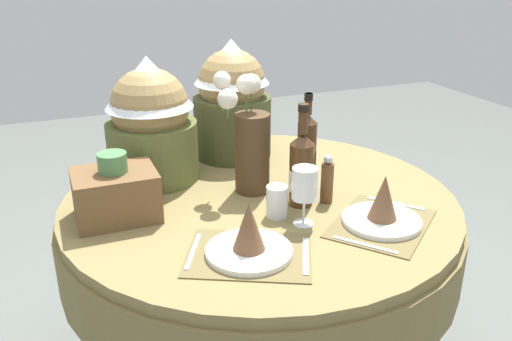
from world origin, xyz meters
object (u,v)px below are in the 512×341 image
Objects in this scene: gift_tub_back_left at (150,117)px; wine_glass_right at (305,185)px; dining_table at (260,234)px; tumbler_near_right at (277,201)px; wine_bottle_left at (301,169)px; woven_basket_side_left at (116,193)px; place_setting_right at (382,210)px; gift_tub_back_centre at (232,96)px; flower_vase at (249,139)px; wine_bottle_centre at (307,153)px; pepper_mill at (327,181)px; place_setting_left at (249,240)px.

wine_glass_right is at bearing -57.19° from gift_tub_back_left.
dining_table is 13.37× the size of tumbler_near_right.
wine_bottle_left is 0.59m from woven_basket_side_left.
woven_basket_side_left is (-0.52, 0.26, -0.05)m from wine_glass_right.
tumbler_near_right is at bearing 148.34° from place_setting_right.
wine_bottle_left is at bearing 127.08° from place_setting_right.
wine_bottle_left is 0.14m from wine_glass_right.
woven_basket_side_left is (-0.53, -0.40, -0.16)m from gift_tub_back_centre.
flower_vase is 0.37m from gift_tub_back_centre.
gift_tub_back_left reaches higher than wine_bottle_centre.
woven_basket_side_left is (-0.17, -0.27, -0.15)m from gift_tub_back_left.
gift_tub_back_left is at bearing 139.35° from pepper_mill.
gift_tub_back_centre is at bearing 103.96° from pepper_mill.
place_setting_left is 0.43m from pepper_mill.
wine_bottle_left reaches higher than pepper_mill.
wine_bottle_left is at bearing -124.78° from wine_bottle_centre.
wine_glass_right is 0.19m from pepper_mill.
place_setting_left is at bearing -177.64° from place_setting_right.
wine_glass_right reaches higher than pepper_mill.
wine_glass_right is 0.64m from gift_tub_back_left.
gift_tub_back_left reaches higher than place_setting_left.
wine_bottle_left is 0.76× the size of gift_tub_back_left.
gift_tub_back_left is (-0.29, 0.45, 0.18)m from tumbler_near_right.
gift_tub_back_centre reaches higher than wine_glass_right.
gift_tub_back_left is at bearing -160.11° from gift_tub_back_centre.
flower_vase is 0.26m from tumbler_near_right.
pepper_mill is 0.37× the size of gift_tub_back_left.
gift_tub_back_centre reaches higher than dining_table.
gift_tub_back_centre reaches higher than place_setting_left.
gift_tub_back_centre reaches higher than flower_vase.
place_setting_right is 2.59× the size of pepper_mill.
wine_bottle_centre reaches higher than pepper_mill.
pepper_mill is at bearing -42.46° from flower_vase.
wine_bottle_centre is 2.09× the size of pepper_mill.
wine_bottle_left reaches higher than woven_basket_side_left.
wine_bottle_left reaches higher than place_setting_right.
gift_tub_back_centre is at bearing 73.49° from place_setting_left.
tumbler_near_right is at bearing -57.24° from gift_tub_back_left.
place_setting_right is 0.86m from gift_tub_back_left.
wine_glass_right is 0.67m from gift_tub_back_centre.
tumbler_near_right is 0.41× the size of woven_basket_side_left.
flower_vase is 0.37m from gift_tub_back_left.
place_setting_left is 0.37m from wine_bottle_left.
place_setting_left is at bearing -148.48° from pepper_mill.
gift_tub_back_left reaches higher than tumbler_near_right.
dining_table is 0.34m from flower_vase.
wine_bottle_centre is at bearing 107.56° from place_setting_right.
wine_glass_right is (-0.06, -0.13, 0.01)m from wine_bottle_left.
wine_bottle_centre is 0.56m from gift_tub_back_left.
wine_bottle_left is 0.14m from tumbler_near_right.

